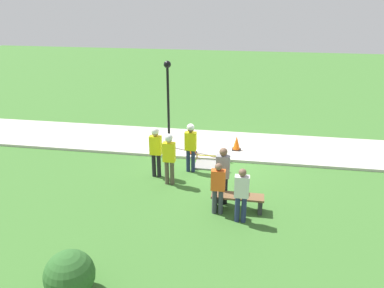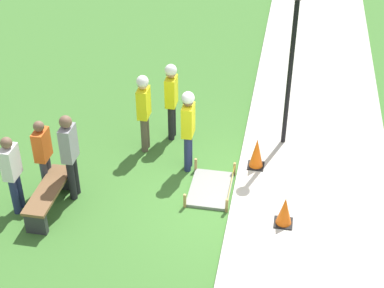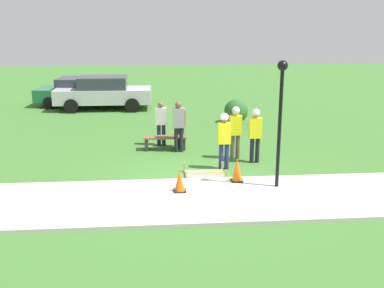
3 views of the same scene
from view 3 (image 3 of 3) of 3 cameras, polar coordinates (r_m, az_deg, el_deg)
The scene contains 16 objects.
ground_plane at distance 14.23m, azimuth 0.61°, elevation -4.42°, with size 60.00×60.00×0.00m, color #3D702D.
sidewalk at distance 12.77m, azimuth 1.26°, elevation -6.61°, with size 28.00×3.11×0.10m.
wet_concrete_patch at distance 14.68m, azimuth 1.50°, elevation -3.62°, with size 1.24×0.86×0.30m.
traffic_cone_near_patch at distance 13.10m, azimuth -1.48°, elevation -4.43°, with size 0.34×0.34×0.58m.
traffic_cone_far_patch at distance 13.90m, azimuth 5.35°, elevation -3.10°, with size 0.34×0.34×0.67m.
park_bench at distance 17.29m, azimuth -3.23°, elevation 0.42°, with size 1.53×0.44×0.49m.
worker_supervisor at distance 16.09m, azimuth 5.18°, elevation 1.92°, with size 0.40×0.26×1.79m.
worker_assistant at distance 15.00m, azimuth 3.84°, elevation 0.97°, with size 0.40×0.26×1.81m.
worker_trainee at distance 15.75m, azimuth 7.52°, elevation 1.59°, with size 0.40×0.26×1.81m.
bystander_in_orange_shirt at distance 17.43m, azimuth -1.45°, elevation 2.46°, with size 0.40×0.22×1.60m.
bystander_in_gray_shirt at distance 17.71m, azimuth -3.69°, elevation 2.73°, with size 0.40×0.22×1.64m.
bystander_in_white_shirt at distance 16.83m, azimuth -1.60°, elevation 2.49°, with size 0.40×0.24×1.82m.
lamppost_near at distance 13.13m, azimuth 10.47°, elevation 4.63°, with size 0.28×0.28×3.51m.
parked_car_green at distance 25.81m, azimuth -12.98°, elevation 6.11°, with size 4.76×2.60×1.45m.
parked_car_silver at distance 24.59m, azimuth -10.48°, elevation 6.02°, with size 4.78×2.01×1.65m.
shrub_rounded_near at distance 21.41m, azimuth 5.24°, elevation 3.91°, with size 1.06×1.06×1.06m.
Camera 3 is at (-1.26, -13.29, 4.92)m, focal length 45.00 mm.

